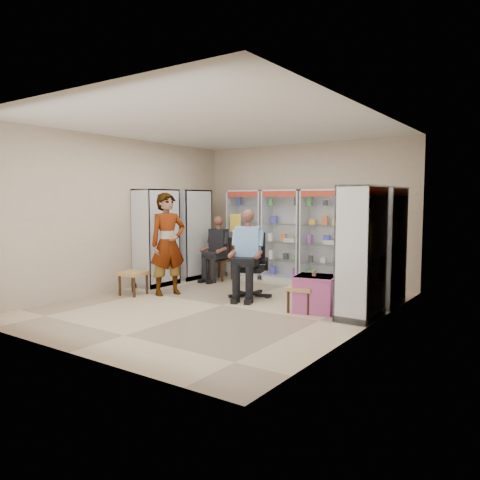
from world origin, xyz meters
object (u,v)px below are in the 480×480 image
Objects in this scene: seated_shopkeeper at (248,257)px; standing_man at (168,244)px; cabinet_back_mid at (284,235)px; wooden_chair at (221,259)px; woven_stool_b at (133,283)px; cabinet_back_left at (248,234)px; woven_stool_a at (302,299)px; cabinet_left_far at (191,234)px; cabinet_left_near at (156,238)px; cabinet_right_near at (361,252)px; pink_trunk at (315,294)px; cabinet_back_right at (324,237)px; cabinet_right_far at (385,246)px; office_chair at (250,265)px.

standing_man reaches higher than seated_shopkeeper.
cabinet_back_mid is at bearing 80.45° from seated_shopkeeper.
woven_stool_b is (-0.35, -2.25, -0.25)m from wooden_chair.
woven_stool_a is (2.62, -2.37, -0.79)m from cabinet_back_left.
cabinet_left_near is at bearing -0.00° from cabinet_left_far.
cabinet_left_far is 1.10m from cabinet_left_near.
cabinet_right_near reaches higher than wooden_chair.
cabinet_back_left is 3.33× the size of pink_trunk.
cabinet_back_right reaches higher than pink_trunk.
cabinet_right_near is 4.65m from cabinet_left_far.
cabinet_right_far is at bearing 0.64° from seated_shopkeeper.
cabinet_back_mid reaches higher than standing_man.
cabinet_back_left is 2.59m from standing_man.
cabinet_left_far reaches higher than office_chair.
wooden_chair is at bearing 150.19° from woven_stool_a.
pink_trunk is (3.71, -0.20, -0.71)m from cabinet_left_near.
cabinet_right_near is at bearing -61.79° from standing_man.
woven_stool_a is (-0.91, -1.24, -0.79)m from cabinet_right_far.
cabinet_left_far is 4.86× the size of woven_stool_a.
seated_shopkeeper is at bearing -43.86° from standing_man.
cabinet_back_mid and cabinet_left_near have the same top height.
cabinet_back_right is 2.60m from woven_stool_a.
seated_shopkeeper reaches higher than wooden_chair.
cabinet_right_near is 1.03m from pink_trunk.
cabinet_back_mid reaches higher than woven_stool_b.
cabinet_back_right is 4.86× the size of woven_stool_a.
cabinet_right_far and cabinet_right_near have the same top height.
cabinet_back_right is at bearing 111.63° from pink_trunk.
cabinet_back_mid is 1.00× the size of cabinet_back_right.
woven_stool_b is at bearing -98.83° from wooden_chair.
wooden_chair is (-1.20, -0.73, -0.53)m from cabinet_back_mid.
seated_shopkeeper is at bearing -56.15° from cabinet_back_left.
wooden_chair is 2.13× the size of woven_stool_b.
pink_trunk reaches higher than woven_stool_b.
seated_shopkeeper is 1.55m from pink_trunk.
cabinet_right_far is 4.55m from cabinet_left_near.
cabinet_back_right is 3.26m from standing_man.
cabinet_right_near is at bearing -180.00° from cabinet_right_far.
cabinet_back_left is 0.94m from wooden_chair.
cabinet_right_near is at bearing 10.34° from woven_stool_b.
cabinet_left_far is at bearing 49.80° from standing_man.
wooden_chair is 1.56× the size of pink_trunk.
cabinet_right_far is 4.59m from woven_stool_b.
seated_shopkeeper is 1.54m from standing_man.
cabinet_right_far is 3.33× the size of pink_trunk.
cabinet_back_right is (0.95, 0.00, 0.00)m from cabinet_back_mid.
woven_stool_b is at bearing -171.40° from office_chair.
seated_shopkeeper is (-0.58, -1.97, -0.25)m from cabinet_back_right.
cabinet_back_mid is 3.33× the size of pink_trunk.
cabinet_back_right reaches higher than office_chair.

